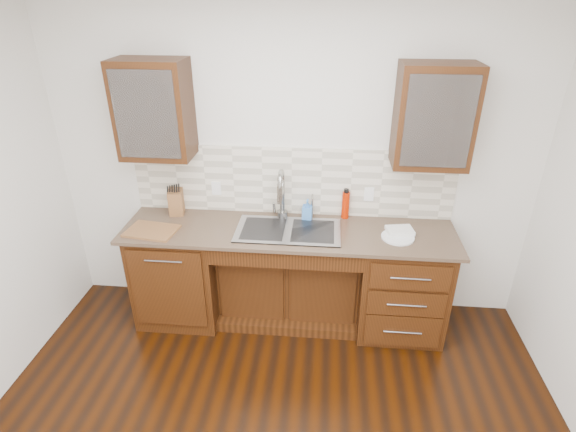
# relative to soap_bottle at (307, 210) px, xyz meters

# --- Properties ---
(wall_back) EXTENTS (4.00, 0.10, 2.70)m
(wall_back) POSITION_rel_soap_bottle_xyz_m (-0.14, 0.17, 0.35)
(wall_back) COLOR white
(wall_back) RESTS_ON ground
(base_cabinet_left) EXTENTS (0.70, 0.62, 0.88)m
(base_cabinet_left) POSITION_rel_soap_bottle_xyz_m (-1.09, -0.19, -0.56)
(base_cabinet_left) COLOR #593014
(base_cabinet_left) RESTS_ON ground
(base_cabinet_center) EXTENTS (1.20, 0.44, 0.70)m
(base_cabinet_center) POSITION_rel_soap_bottle_xyz_m (-0.14, -0.10, -0.65)
(base_cabinet_center) COLOR #593014
(base_cabinet_center) RESTS_ON ground
(base_cabinet_right) EXTENTS (0.70, 0.62, 0.88)m
(base_cabinet_right) POSITION_rel_soap_bottle_xyz_m (0.81, -0.19, -0.56)
(base_cabinet_right) COLOR #593014
(base_cabinet_right) RESTS_ON ground
(countertop) EXTENTS (2.70, 0.65, 0.03)m
(countertop) POSITION_rel_soap_bottle_xyz_m (-0.14, -0.20, -0.11)
(countertop) COLOR #84705B
(countertop) RESTS_ON base_cabinet_left
(backsplash) EXTENTS (2.70, 0.02, 0.59)m
(backsplash) POSITION_rel_soap_bottle_xyz_m (-0.14, 0.11, 0.20)
(backsplash) COLOR beige
(backsplash) RESTS_ON wall_back
(sink) EXTENTS (0.84, 0.46, 0.19)m
(sink) POSITION_rel_soap_bottle_xyz_m (-0.14, -0.22, -0.18)
(sink) COLOR #9E9EA5
(sink) RESTS_ON countertop
(faucet) EXTENTS (0.04, 0.04, 0.40)m
(faucet) POSITION_rel_soap_bottle_xyz_m (-0.21, 0.01, 0.11)
(faucet) COLOR #999993
(faucet) RESTS_ON countertop
(filter_tap) EXTENTS (0.02, 0.02, 0.24)m
(filter_tap) POSITION_rel_soap_bottle_xyz_m (0.04, 0.02, 0.03)
(filter_tap) COLOR #999993
(filter_tap) RESTS_ON countertop
(upper_cabinet_left) EXTENTS (0.55, 0.34, 0.75)m
(upper_cabinet_left) POSITION_rel_soap_bottle_xyz_m (-1.19, -0.05, 0.82)
(upper_cabinet_left) COLOR #593014
(upper_cabinet_left) RESTS_ON wall_back
(upper_cabinet_right) EXTENTS (0.55, 0.34, 0.75)m
(upper_cabinet_right) POSITION_rel_soap_bottle_xyz_m (0.91, -0.05, 0.82)
(upper_cabinet_right) COLOR #593014
(upper_cabinet_right) RESTS_ON wall_back
(outlet_left) EXTENTS (0.08, 0.01, 0.12)m
(outlet_left) POSITION_rel_soap_bottle_xyz_m (-0.79, 0.10, 0.12)
(outlet_left) COLOR white
(outlet_left) RESTS_ON backsplash
(outlet_right) EXTENTS (0.08, 0.01, 0.12)m
(outlet_right) POSITION_rel_soap_bottle_xyz_m (0.51, 0.10, 0.12)
(outlet_right) COLOR white
(outlet_right) RESTS_ON backsplash
(soap_bottle) EXTENTS (0.09, 0.09, 0.18)m
(soap_bottle) POSITION_rel_soap_bottle_xyz_m (0.00, 0.00, 0.00)
(soap_bottle) COLOR #4080CF
(soap_bottle) RESTS_ON countertop
(water_bottle) EXTENTS (0.07, 0.07, 0.23)m
(water_bottle) POSITION_rel_soap_bottle_xyz_m (0.32, 0.06, 0.03)
(water_bottle) COLOR #B71D00
(water_bottle) RESTS_ON countertop
(plate) EXTENTS (0.30, 0.30, 0.01)m
(plate) POSITION_rel_soap_bottle_xyz_m (0.72, -0.25, -0.08)
(plate) COLOR silver
(plate) RESTS_ON countertop
(dish_towel) EXTENTS (0.23, 0.18, 0.03)m
(dish_towel) POSITION_rel_soap_bottle_xyz_m (0.75, -0.19, -0.06)
(dish_towel) COLOR silver
(dish_towel) RESTS_ON plate
(knife_block) EXTENTS (0.15, 0.21, 0.21)m
(knife_block) POSITION_rel_soap_bottle_xyz_m (-1.13, 0.03, 0.02)
(knife_block) COLOR brown
(knife_block) RESTS_ON countertop
(cutting_board) EXTENTS (0.43, 0.33, 0.02)m
(cutting_board) POSITION_rel_soap_bottle_xyz_m (-1.23, -0.34, -0.08)
(cutting_board) COLOR olive
(cutting_board) RESTS_ON countertop
(cup_left_a) EXTENTS (0.14, 0.14, 0.11)m
(cup_left_a) POSITION_rel_soap_bottle_xyz_m (-1.35, -0.05, 0.78)
(cup_left_a) COLOR white
(cup_left_a) RESTS_ON upper_cabinet_left
(cup_left_b) EXTENTS (0.11, 0.11, 0.09)m
(cup_left_b) POSITION_rel_soap_bottle_xyz_m (-1.11, -0.05, 0.77)
(cup_left_b) COLOR white
(cup_left_b) RESTS_ON upper_cabinet_left
(cup_right_a) EXTENTS (0.13, 0.13, 0.10)m
(cup_right_a) POSITION_rel_soap_bottle_xyz_m (0.80, -0.05, 0.77)
(cup_right_a) COLOR white
(cup_right_a) RESTS_ON upper_cabinet_right
(cup_right_b) EXTENTS (0.11, 0.11, 0.08)m
(cup_right_b) POSITION_rel_soap_bottle_xyz_m (1.07, -0.05, 0.77)
(cup_right_b) COLOR silver
(cup_right_b) RESTS_ON upper_cabinet_right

